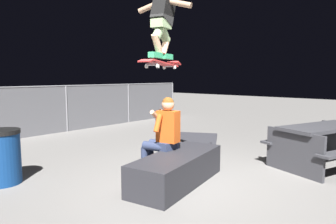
# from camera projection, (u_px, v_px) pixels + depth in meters

# --- Properties ---
(ground_plane) EXTENTS (40.00, 40.00, 0.00)m
(ground_plane) POSITION_uv_depth(u_px,v_px,m) (187.00, 185.00, 4.54)
(ground_plane) COLOR slate
(ledge_box_main) EXTENTS (1.90, 0.97, 0.45)m
(ledge_box_main) POSITION_uv_depth(u_px,v_px,m) (177.00, 169.00, 4.55)
(ledge_box_main) COLOR #28282D
(ledge_box_main) RESTS_ON ground
(person_sitting_on_ledge) EXTENTS (0.60, 0.78, 1.29)m
(person_sitting_on_ledge) POSITION_uv_depth(u_px,v_px,m) (162.00, 133.00, 4.85)
(person_sitting_on_ledge) COLOR #2D3856
(person_sitting_on_ledge) RESTS_ON ground
(skateboard) EXTENTS (1.04, 0.45, 0.13)m
(skateboard) POSITION_uv_depth(u_px,v_px,m) (161.00, 64.00, 4.52)
(skateboard) COLOR #B72D2D
(skater_airborne) EXTENTS (0.64, 0.88, 1.12)m
(skater_airborne) POSITION_uv_depth(u_px,v_px,m) (163.00, 17.00, 4.49)
(skater_airborne) COLOR #2D9E66
(kicker_ramp) EXTENTS (1.49, 1.41, 0.45)m
(kicker_ramp) POSITION_uv_depth(u_px,v_px,m) (192.00, 150.00, 6.39)
(kicker_ramp) COLOR #28282D
(kicker_ramp) RESTS_ON ground
(picnic_table_back) EXTENTS (2.06, 1.84, 0.75)m
(picnic_table_back) POSITION_uv_depth(u_px,v_px,m) (323.00, 139.00, 5.37)
(picnic_table_back) COLOR #38383D
(picnic_table_back) RESTS_ON ground
(trash_bin) EXTENTS (0.52, 0.52, 0.82)m
(trash_bin) POSITION_uv_depth(u_px,v_px,m) (3.00, 157.00, 4.54)
(trash_bin) COLOR navy
(trash_bin) RESTS_ON ground
(fence_back) EXTENTS (12.05, 0.05, 1.36)m
(fence_back) POSITION_uv_depth(u_px,v_px,m) (25.00, 110.00, 7.96)
(fence_back) COLOR slate
(fence_back) RESTS_ON ground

